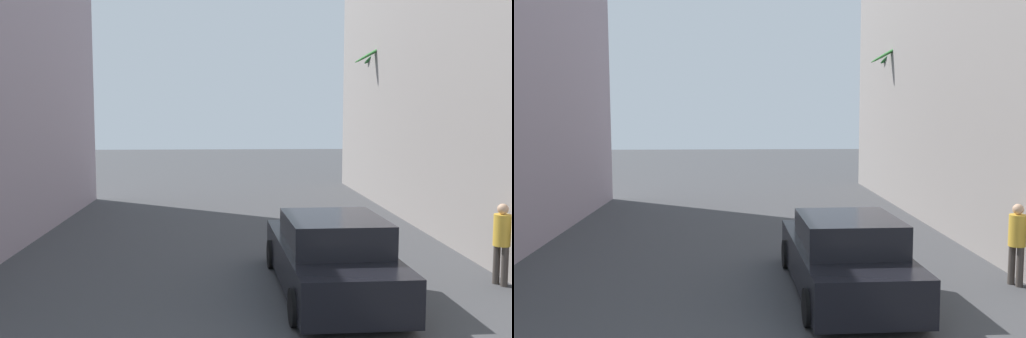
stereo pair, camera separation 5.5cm
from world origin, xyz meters
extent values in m
plane|color=#424244|center=(0.00, 10.00, 0.00)|extent=(84.16, 84.16, 0.00)
cylinder|color=black|center=(0.57, 9.72, 0.32)|extent=(0.24, 0.65, 0.64)
cylinder|color=black|center=(2.41, 9.77, 0.32)|extent=(0.24, 0.65, 0.64)
cylinder|color=black|center=(0.65, 6.16, 0.32)|extent=(0.24, 0.65, 0.64)
cylinder|color=black|center=(2.49, 6.20, 0.32)|extent=(0.24, 0.65, 0.64)
cube|color=black|center=(1.53, 7.96, 0.56)|extent=(2.06, 5.14, 0.80)
cube|color=black|center=(1.54, 7.58, 1.26)|extent=(1.84, 2.18, 0.60)
cylinder|color=brown|center=(6.10, 19.09, 3.03)|extent=(0.50, 0.55, 6.07)
ellipsoid|color=#226A2D|center=(6.77, 19.14, 5.86)|extent=(1.47, 0.41, 0.73)
ellipsoid|color=#2B622D|center=(6.27, 19.89, 5.90)|extent=(0.85, 1.52, 0.62)
ellipsoid|color=#246A2D|center=(5.60, 19.82, 5.85)|extent=(1.05, 1.41, 0.78)
ellipsoid|color=#2D702D|center=(5.23, 19.21, 5.82)|extent=(1.42, 0.45, 0.85)
ellipsoid|color=#1F5D2D|center=(5.72, 18.45, 5.83)|extent=(0.85, 1.46, 0.81)
ellipsoid|color=#2C742D|center=(6.32, 18.47, 5.93)|extent=(0.96, 1.53, 0.51)
cylinder|color=#3F3833|center=(5.06, 8.27, 0.41)|extent=(0.14, 0.14, 0.82)
cylinder|color=#3F3833|center=(5.14, 8.08, 0.41)|extent=(0.14, 0.14, 0.82)
cylinder|color=gold|center=(5.10, 8.18, 1.14)|extent=(0.45, 0.45, 0.65)
sphere|color=tan|center=(5.10, 8.18, 1.57)|extent=(0.22, 0.22, 0.22)
camera|label=1|loc=(-0.52, -2.89, 3.51)|focal=40.00mm
camera|label=2|loc=(-0.46, -2.89, 3.51)|focal=40.00mm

